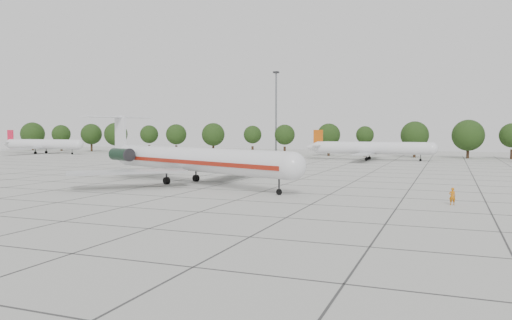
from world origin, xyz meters
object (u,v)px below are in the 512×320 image
Objects in this scene: floodlight_mast at (276,108)px; ground_crew at (452,196)px; bg_airliner_c at (371,148)px; bg_airliner_a at (43,144)px; main_airliner at (184,159)px.

ground_crew is at bearing -61.94° from floodlight_mast.
bg_airliner_c is (-18.07, 71.31, 2.06)m from ground_crew.
bg_airliner_a is (-118.31, 68.68, 2.06)m from ground_crew.
floodlight_mast reaches higher than ground_crew.
bg_airliner_a is 1.11× the size of floodlight_mast.
bg_airliner_a is at bearing -158.43° from floodlight_mast.
main_airliner reaches higher than bg_airliner_a.
floodlight_mast is at bearing -75.18° from ground_crew.
bg_airliner_c is at bearing 99.57° from main_airliner.
main_airliner is at bearing -79.17° from floodlight_mast.
floodlight_mast is (-32.76, 24.05, 11.37)m from bg_airliner_c.
ground_crew is at bearing -75.78° from bg_airliner_c.
bg_airliner_c is at bearing -36.28° from floodlight_mast.
bg_airliner_a is at bearing 168.19° from main_airliner.
ground_crew is 108.90m from floodlight_mast.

